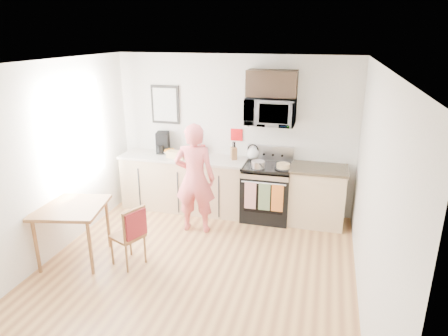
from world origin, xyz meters
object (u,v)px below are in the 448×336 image
(range, at_px, (267,193))
(person, at_px, (195,179))
(microwave, at_px, (271,111))
(chair, at_px, (133,230))
(cake, at_px, (283,166))
(dining_table, at_px, (71,212))

(range, distance_m, person, 1.28)
(microwave, bearing_deg, chair, -125.59)
(range, xyz_separation_m, chair, (-1.43, -1.89, 0.10))
(person, height_order, cake, person)
(dining_table, bearing_deg, person, 43.20)
(microwave, height_order, person, microwave)
(person, xyz_separation_m, cake, (1.25, 0.56, 0.12))
(chair, xyz_separation_m, cake, (1.69, 1.75, 0.42))
(cake, bearing_deg, range, 151.72)
(range, relative_size, person, 0.69)
(microwave, height_order, chair, microwave)
(range, xyz_separation_m, person, (-0.99, -0.70, 0.41))
(dining_table, relative_size, chair, 1.03)
(cake, bearing_deg, chair, -134.03)
(dining_table, bearing_deg, range, 40.00)
(chair, bearing_deg, range, 76.76)
(range, relative_size, cake, 4.60)
(person, relative_size, chair, 2.02)
(person, distance_m, chair, 1.30)
(person, bearing_deg, dining_table, 37.58)
(range, relative_size, dining_table, 1.35)
(range, relative_size, chair, 1.38)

